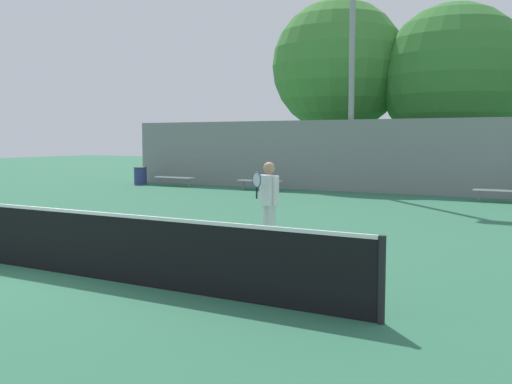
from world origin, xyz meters
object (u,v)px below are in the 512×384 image
at_px(bench_courtside_far, 260,181).
at_px(bench_adjacent_court, 504,191).
at_px(tennis_net, 56,240).
at_px(light_pole_far_right, 353,17).
at_px(tree_dark_dense, 339,67).
at_px(trash_bin, 140,176).
at_px(tree_green_broad, 455,78).
at_px(bench_courtside_near, 175,178).
at_px(tennis_player, 269,199).

xyz_separation_m(bench_courtside_far, bench_adjacent_court, (9.46, 0.00, 0.00)).
height_order(tennis_net, light_pole_far_right, light_pole_far_right).
relative_size(tennis_net, tree_dark_dense, 1.23).
xyz_separation_m(bench_courtside_far, trash_bin, (-6.46, 0.05, 0.02)).
relative_size(bench_courtside_far, tree_green_broad, 0.23).
relative_size(bench_courtside_near, trash_bin, 2.47).
bearing_deg(bench_adjacent_court, tree_dark_dense, 145.32).
bearing_deg(bench_courtside_near, trash_bin, 178.57).
bearing_deg(tennis_net, tree_green_broad, 85.74).
bearing_deg(tennis_net, tree_dark_dense, 99.92).
xyz_separation_m(tennis_net, tree_green_broad, (1.61, 21.68, 4.37)).
height_order(tennis_net, tree_dark_dense, tree_dark_dense).
xyz_separation_m(light_pole_far_right, trash_bin, (-9.83, -1.55, -6.57)).
height_order(tennis_net, bench_courtside_near, tennis_net).
relative_size(bench_adjacent_court, tree_green_broad, 0.24).
relative_size(tennis_net, light_pole_far_right, 0.90).
bearing_deg(trash_bin, tennis_player, -41.04).
bearing_deg(trash_bin, tree_green_broad, 27.80).
bearing_deg(tree_dark_dense, tennis_net, -80.08).
bearing_deg(light_pole_far_right, bench_courtside_far, -154.54).
bearing_deg(bench_courtside_far, tennis_player, -59.64).
height_order(trash_bin, tree_dark_dense, tree_dark_dense).
distance_m(tennis_net, bench_adjacent_court, 15.64).
bearing_deg(tree_green_broad, tree_dark_dense, -169.25).
bearing_deg(tree_dark_dense, tree_green_broad, 10.75).
distance_m(tennis_net, trash_bin, 18.66).
bearing_deg(bench_courtside_far, tree_green_broad, 47.07).
distance_m(bench_courtside_near, trash_bin, 2.05).
xyz_separation_m(bench_courtside_far, tree_green_broad, (6.32, 6.79, 4.52)).
xyz_separation_m(tennis_net, trash_bin, (-11.17, 14.95, -0.12)).
height_order(bench_courtside_far, bench_adjacent_court, same).
height_order(bench_courtside_far, light_pole_far_right, light_pole_far_right).
relative_size(bench_courtside_near, tree_dark_dense, 0.23).
bearing_deg(bench_adjacent_court, tennis_player, -103.81).
height_order(tennis_net, trash_bin, tennis_net).
height_order(tennis_player, tree_dark_dense, tree_dark_dense).
distance_m(bench_courtside_far, trash_bin, 6.46).
bearing_deg(bench_courtside_near, light_pole_far_right, 11.64).
xyz_separation_m(bench_adjacent_court, light_pole_far_right, (-6.10, 1.60, 6.59)).
bearing_deg(tennis_player, bench_courtside_far, 149.34).
height_order(light_pole_far_right, tree_green_broad, light_pole_far_right).
bearing_deg(tennis_net, bench_courtside_near, 121.47).
distance_m(trash_bin, tree_dark_dense, 10.81).
height_order(bench_adjacent_court, light_pole_far_right, light_pole_far_right).
relative_size(tennis_player, light_pole_far_right, 0.14).
height_order(bench_courtside_far, tree_dark_dense, tree_dark_dense).
bearing_deg(tennis_player, trash_bin, 167.93).
xyz_separation_m(trash_bin, tree_green_broad, (12.78, 6.74, 4.49)).
bearing_deg(tree_dark_dense, trash_bin, -142.73).
bearing_deg(trash_bin, bench_courtside_far, -0.45).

